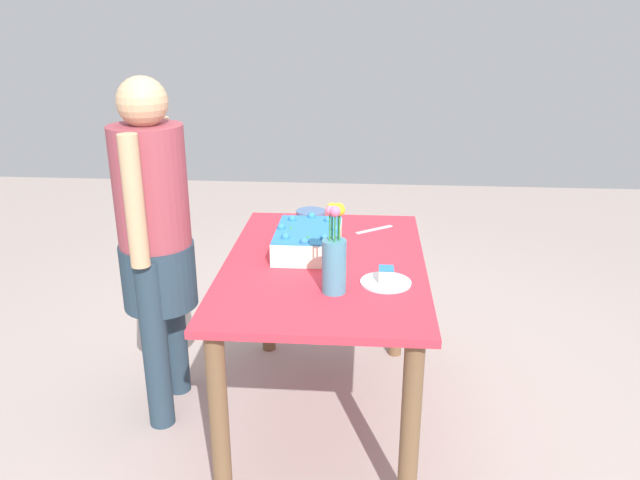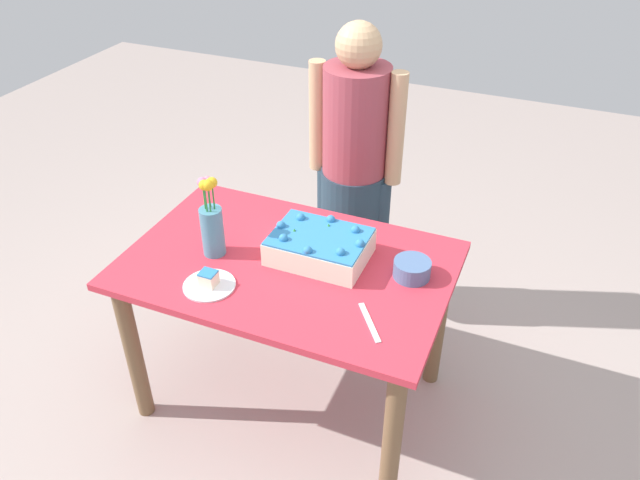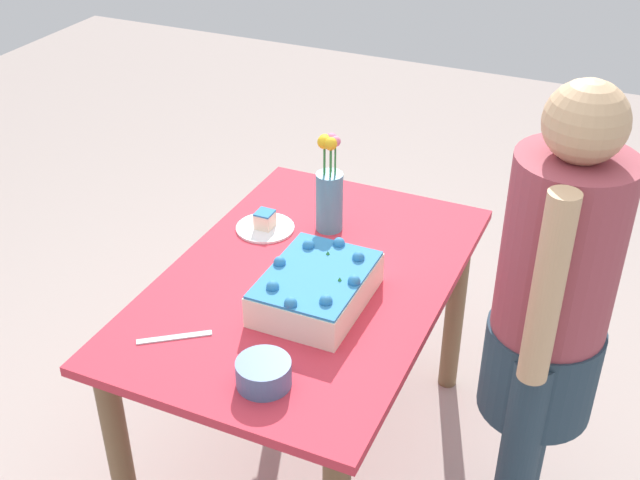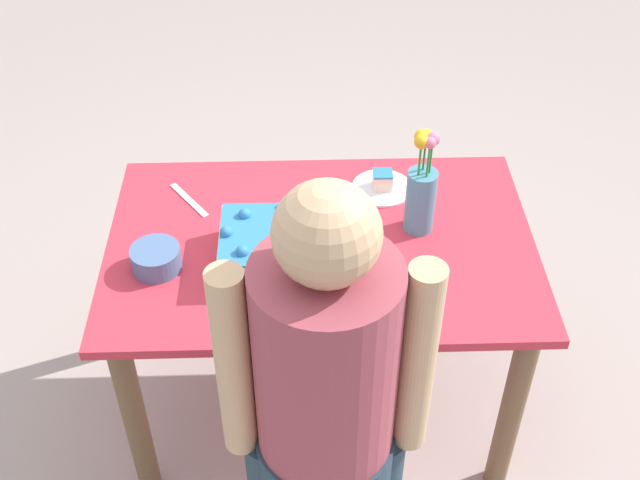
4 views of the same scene
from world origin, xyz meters
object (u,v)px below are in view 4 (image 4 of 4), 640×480
(cake_knife, at_px, (189,200))
(person_standing, at_px, (325,419))
(serving_plate_with_slice, at_px, (382,185))
(sheet_cake, at_px, (286,246))
(flower_vase, at_px, (421,191))
(fruit_bowl, at_px, (156,259))

(cake_knife, distance_m, person_standing, 1.01)
(serving_plate_with_slice, relative_size, person_standing, 0.13)
(serving_plate_with_slice, height_order, cake_knife, serving_plate_with_slice)
(sheet_cake, bearing_deg, cake_knife, 136.97)
(serving_plate_with_slice, relative_size, flower_vase, 0.57)
(serving_plate_with_slice, xyz_separation_m, person_standing, (-0.22, -0.96, 0.09))
(serving_plate_with_slice, bearing_deg, person_standing, -102.69)
(sheet_cake, height_order, cake_knife, sheet_cake)
(flower_vase, bearing_deg, serving_plate_with_slice, 115.00)
(flower_vase, bearing_deg, cake_knife, 167.74)
(flower_vase, distance_m, fruit_bowl, 0.78)
(serving_plate_with_slice, relative_size, fruit_bowl, 1.38)
(serving_plate_with_slice, distance_m, fruit_bowl, 0.76)
(sheet_cake, xyz_separation_m, person_standing, (0.09, -0.63, 0.05))
(person_standing, bearing_deg, cake_knife, 23.20)
(cake_knife, bearing_deg, sheet_cake, -169.14)
(sheet_cake, distance_m, serving_plate_with_slice, 0.45)
(sheet_cake, relative_size, flower_vase, 1.10)
(cake_knife, xyz_separation_m, flower_vase, (0.70, -0.15, 0.14))
(sheet_cake, relative_size, cake_knife, 1.83)
(cake_knife, xyz_separation_m, fruit_bowl, (-0.06, -0.31, 0.03))
(fruit_bowl, height_order, person_standing, person_standing)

